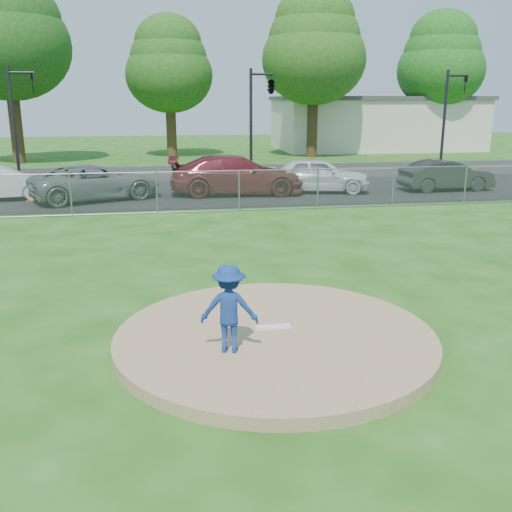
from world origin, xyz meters
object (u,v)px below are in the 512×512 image
Objects in this scene: pitcher at (229,308)px; traffic_cone at (31,193)px; traffic_signal_center at (269,88)px; parked_car_charcoal at (446,175)px; tree_center at (169,64)px; traffic_signal_right at (449,112)px; parked_car_pearl at (318,175)px; tree_right at (314,46)px; parked_car_darkred at (237,175)px; parked_car_gray at (96,182)px; parked_car_white at (1,183)px; traffic_signal_left at (18,113)px; tree_far_right at (441,59)px; tree_left at (5,29)px; commercial_building at (375,123)px.

traffic_cone is at bearing -57.15° from pitcher.
traffic_signal_center is 10.36m from parked_car_charcoal.
traffic_signal_right is at bearing -38.22° from tree_center.
parked_car_pearl is at bearing -79.61° from traffic_signal_center.
parked_car_darkred is (-7.59, -16.13, -6.80)m from tree_right.
parked_car_gray is at bearing 98.30° from parked_car_darkred.
pitcher is (-4.81, -22.57, -3.72)m from traffic_signal_center.
tree_center is at bearing -31.10° from parked_car_white.
traffic_signal_right is at bearing -29.31° from parked_car_charcoal.
traffic_signal_right is (23.00, 0.00, 0.00)m from traffic_signal_left.
tree_far_right reaches higher than parked_car_charcoal.
parked_car_white is 19.31m from parked_car_charcoal.
traffic_signal_left is at bearing 62.50° from parked_car_darkred.
tree_left is at bearing -60.60° from pitcher.
tree_center is at bearing -166.76° from commercial_building.
parked_car_darkred is (-14.59, -22.13, -1.31)m from commercial_building.
tree_right is (20.00, 1.00, -0.59)m from tree_left.
parked_car_white is (-7.49, 16.55, -0.20)m from pitcher.
parked_car_gray is at bearing -141.31° from tree_far_right.
tree_far_right reaches higher than traffic_cone.
tree_right is (-7.00, -6.00, 5.49)m from commercial_building.
traffic_signal_right is at bearing -44.65° from parked_car_pearl.
traffic_signal_center reaches higher than parked_car_darkred.
pitcher reaches higher than parked_car_charcoal.
tree_center is 10.27m from tree_right.
traffic_cone is at bearing -150.03° from traffic_signal_center.
tree_right reaches higher than parked_car_pearl.
tree_left is 10.48m from traffic_signal_left.
tree_left is at bearing -0.40° from parked_car_gray.
tree_far_right is at bearing 24.32° from traffic_signal_left.
tree_right is at bearing 45.47° from traffic_cone.
traffic_signal_right is 4.02× the size of pitcher.
parked_car_darkred is (8.55, 0.28, 0.54)m from traffic_cone.
traffic_signal_right is at bearing -96.29° from commercial_building.
pitcher reaches higher than parked_car_white.
traffic_signal_center reaches higher than parked_car_gray.
tree_far_right is 1.92× the size of traffic_signal_center.
parked_car_gray is (-13.50, -16.62, -6.92)m from tree_right.
traffic_cone is at bearing -75.77° from traffic_signal_left.
commercial_building is 1.41× the size of tree_right.
tree_left is 2.99× the size of parked_car_charcoal.
tree_left is at bearing -172.65° from tree_far_right.
commercial_building is 26.54m from parked_car_darkred.
tree_far_right is 27.39m from parked_car_darkred.
pitcher is at bearing -68.71° from traffic_cone.
traffic_signal_left and traffic_signal_center have the same top height.
traffic_signal_right is at bearing -112.18° from pitcher.
parked_car_darkred is at bearing -31.07° from traffic_signal_left.
parked_car_darkred is 1.39× the size of parked_car_charcoal.
parked_car_charcoal is at bearing -83.19° from tree_right.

